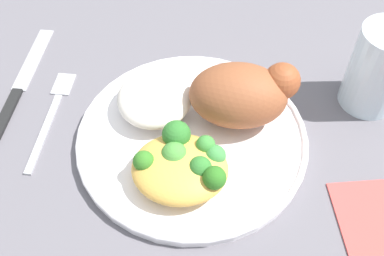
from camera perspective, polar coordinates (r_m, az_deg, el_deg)
ground_plane at (r=0.50m, az=0.00°, el=-1.70°), size 2.00×2.00×0.00m
plate at (r=0.49m, az=0.00°, el=-1.20°), size 0.25×0.25×0.01m
roasted_chicken at (r=0.48m, az=6.29°, el=4.22°), size 0.11×0.07×0.06m
rice_pile at (r=0.50m, az=-4.61°, el=3.77°), size 0.08×0.09×0.03m
mac_cheese_with_broccoli at (r=0.44m, az=-1.26°, el=-4.49°), size 0.09×0.09×0.04m
fork at (r=0.54m, az=-16.92°, el=1.96°), size 0.02×0.14×0.01m
knife at (r=0.58m, az=-20.77°, el=4.42°), size 0.02×0.19×0.01m
water_glass at (r=0.54m, az=22.04°, el=6.78°), size 0.06×0.06×0.10m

